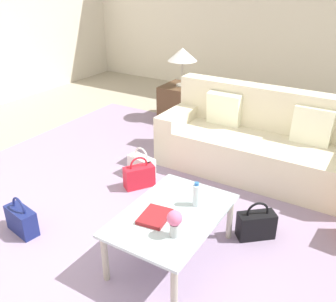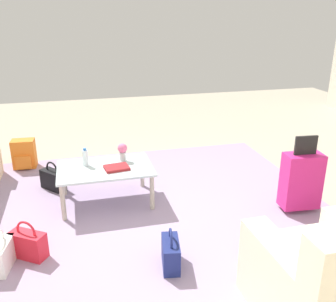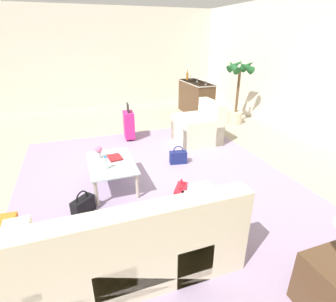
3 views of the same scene
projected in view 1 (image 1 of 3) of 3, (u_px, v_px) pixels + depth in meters
ground_plane at (92, 264)px, 2.98m from camera, size 12.00×12.00×0.00m
wall_right at (291, 8)px, 6.19m from camera, size 0.12×8.00×3.10m
area_rug at (119, 217)px, 3.53m from camera, size 5.20×4.40×0.01m
couch at (261, 145)px, 4.24m from camera, size 0.85×2.23×0.93m
coffee_table at (172, 219)px, 2.89m from camera, size 1.03×0.69×0.43m
water_bottle at (196, 195)px, 2.93m from camera, size 0.06×0.06×0.20m
coffee_table_book at (155, 217)px, 2.80m from camera, size 0.28×0.23×0.03m
flower_vase at (175, 221)px, 2.57m from camera, size 0.11×0.11×0.21m
side_table at (182, 102)px, 5.79m from camera, size 0.57×0.57×0.53m
table_lamp at (182, 55)px, 5.48m from camera, size 0.43×0.43×0.57m
handbag_red at (139, 176)px, 3.99m from camera, size 0.34×0.29×0.36m
handbag_black at (256, 225)px, 3.22m from camera, size 0.32×0.33×0.36m
handbag_white at (142, 166)px, 4.19m from camera, size 0.20×0.34×0.36m
handbag_navy at (22, 220)px, 3.28m from camera, size 0.19×0.34×0.36m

